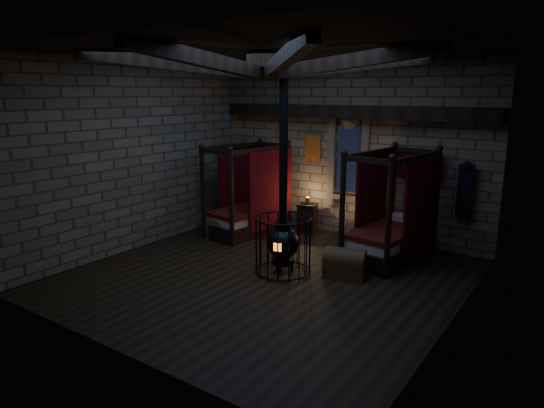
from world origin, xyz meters
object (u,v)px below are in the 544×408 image
Objects in this scene: bed_left at (250,211)px; stove at (283,241)px; trunk_left at (225,229)px; bed_right at (391,232)px; trunk_right at (345,264)px.

bed_left is 2.95m from stove.
bed_left is at bearing 127.53° from stove.
trunk_left is at bearing -91.59° from bed_left.
stove reaches higher than bed_left.
trunk_left is 2.65m from stove.
bed_right is at bearing 10.11° from bed_left.
bed_right reaches higher than trunk_left.
bed_right reaches higher than bed_left.
bed_left reaches higher than trunk_left.
bed_right is at bearing 11.74° from trunk_left.
bed_left is 0.88m from trunk_left.
trunk_right is (3.36, -1.38, -0.29)m from bed_left.
bed_right is 2.79× the size of trunk_left.
bed_right is 3.96m from trunk_left.
trunk_left is at bearing -158.30° from bed_right.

